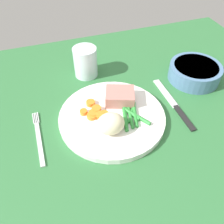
% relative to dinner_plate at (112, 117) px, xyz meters
% --- Properties ---
extents(dining_table, '(1.20, 0.90, 0.02)m').
position_rel_dinner_plate_xyz_m(dining_table, '(-0.02, -0.02, -0.02)').
color(dining_table, '#2D6B38').
rests_on(dining_table, ground).
extents(dinner_plate, '(0.26, 0.26, 0.02)m').
position_rel_dinner_plate_xyz_m(dinner_plate, '(0.00, 0.00, 0.00)').
color(dinner_plate, white).
rests_on(dinner_plate, dining_table).
extents(meat_portion, '(0.09, 0.08, 0.03)m').
position_rel_dinner_plate_xyz_m(meat_portion, '(0.04, 0.04, 0.02)').
color(meat_portion, '#B2756B').
rests_on(meat_portion, dinner_plate).
extents(mashed_potatoes, '(0.06, 0.05, 0.05)m').
position_rel_dinner_plate_xyz_m(mashed_potatoes, '(-0.02, -0.05, 0.03)').
color(mashed_potatoes, beige).
rests_on(mashed_potatoes, dinner_plate).
extents(carrot_slices, '(0.06, 0.07, 0.01)m').
position_rel_dinner_plate_xyz_m(carrot_slices, '(-0.04, 0.02, 0.01)').
color(carrot_slices, orange).
rests_on(carrot_slices, dinner_plate).
extents(green_beans, '(0.07, 0.09, 0.01)m').
position_rel_dinner_plate_xyz_m(green_beans, '(0.04, -0.02, 0.01)').
color(green_beans, '#2D8C38').
rests_on(green_beans, dinner_plate).
extents(fork, '(0.01, 0.17, 0.00)m').
position_rel_dinner_plate_xyz_m(fork, '(-0.18, -0.00, -0.01)').
color(fork, silver).
rests_on(fork, dining_table).
extents(knife, '(0.02, 0.20, 0.01)m').
position_rel_dinner_plate_xyz_m(knife, '(0.17, -0.00, -0.01)').
color(knife, black).
rests_on(knife, dining_table).
extents(water_glass, '(0.07, 0.07, 0.09)m').
position_rel_dinner_plate_xyz_m(water_glass, '(-0.01, 0.20, 0.03)').
color(water_glass, silver).
rests_on(water_glass, dining_table).
extents(salad_bowl, '(0.15, 0.15, 0.05)m').
position_rel_dinner_plate_xyz_m(salad_bowl, '(0.28, 0.08, 0.02)').
color(salad_bowl, '#4C7299').
rests_on(salad_bowl, dining_table).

